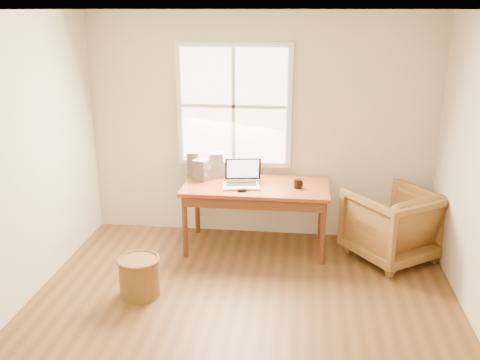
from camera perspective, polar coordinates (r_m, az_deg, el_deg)
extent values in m
cube|color=brown|center=(4.63, -0.49, -16.64)|extent=(4.00, 4.50, 0.02)
cube|color=white|center=(3.81, -0.60, 17.84)|extent=(4.00, 4.50, 0.02)
cube|color=beige|center=(6.20, 2.17, 5.65)|extent=(4.00, 0.02, 2.60)
cube|color=silver|center=(6.15, -0.65, 7.92)|extent=(1.32, 0.05, 1.42)
cube|color=white|center=(6.12, -0.69, 7.87)|extent=(1.20, 0.02, 1.30)
cube|color=silver|center=(6.11, -0.70, 7.86)|extent=(0.04, 0.02, 1.30)
cube|color=silver|center=(6.11, -0.70, 7.86)|extent=(1.20, 0.02, 0.04)
cube|color=brown|center=(5.91, 1.73, -0.70)|extent=(1.60, 0.80, 0.04)
imported|color=brown|center=(6.01, 15.92, -4.59)|extent=(1.17, 1.17, 0.77)
cylinder|color=brown|center=(5.21, -10.68, -10.19)|extent=(0.49, 0.49, 0.37)
ellipsoid|color=black|center=(5.69, 0.23, -1.05)|extent=(0.12, 0.09, 0.04)
cylinder|color=black|center=(5.82, 6.19, -0.40)|extent=(0.10, 0.10, 0.10)
cube|color=silver|center=(6.14, -2.55, 1.62)|extent=(0.18, 0.17, 0.29)
cube|color=#2A2B30|center=(6.04, -4.15, 1.07)|extent=(0.19, 0.18, 0.24)
cube|color=#9D9EAA|center=(6.18, -5.01, 1.66)|extent=(0.13, 0.11, 0.29)
cube|color=#B3B9BF|center=(6.25, -1.44, 1.31)|extent=(0.14, 0.12, 0.16)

